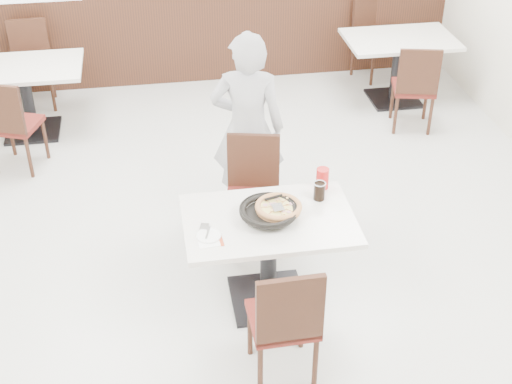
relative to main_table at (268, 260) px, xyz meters
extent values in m
plane|color=#AEAEA9|center=(-0.06, 0.53, -0.38)|extent=(7.00, 7.00, 0.00)
cube|color=black|center=(-0.06, 4.01, 0.18)|extent=(5.90, 0.03, 1.10)
cylinder|color=black|center=(0.02, -0.02, 0.39)|extent=(0.13, 0.13, 0.04)
cylinder|color=black|center=(0.00, 0.00, 0.42)|extent=(0.35, 0.35, 0.01)
cylinder|color=tan|center=(0.07, 0.02, 0.44)|extent=(0.34, 0.34, 0.02)
cube|color=silver|center=(0.06, 0.00, 0.47)|extent=(0.08, 0.10, 0.00)
cube|color=white|center=(-0.44, -0.18, 0.38)|extent=(0.17, 0.17, 0.00)
cylinder|color=white|center=(-0.44, -0.14, 0.38)|extent=(0.18, 0.18, 0.01)
cube|color=silver|center=(-0.44, -0.12, 0.39)|extent=(0.05, 0.14, 0.00)
cylinder|color=black|center=(0.40, 0.18, 0.44)|extent=(0.09, 0.09, 0.13)
cylinder|color=#B41514|center=(0.46, 0.33, 0.45)|extent=(0.10, 0.10, 0.16)
imported|color=#AAA9AE|center=(0.03, 1.16, 0.46)|extent=(0.69, 0.53, 1.68)
camera|label=1|loc=(-0.74, -3.97, 3.27)|focal=50.00mm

